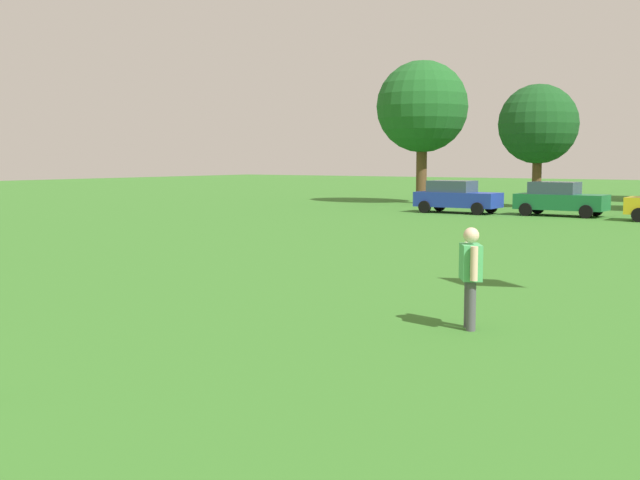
# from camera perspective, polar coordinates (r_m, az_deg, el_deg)

# --- Properties ---
(ground_plane) EXTENTS (160.00, 160.00, 0.00)m
(ground_plane) POSITION_cam_1_polar(r_m,az_deg,el_deg) (33.50, 15.47, 0.85)
(ground_plane) COLOR #387528
(adult_bystander) EXTENTS (0.55, 0.70, 1.69)m
(adult_bystander) POSITION_cam_1_polar(r_m,az_deg,el_deg) (13.23, 10.79, -2.07)
(adult_bystander) COLOR #4C4C51
(adult_bystander) RESTS_ON ground
(parked_car_blue_0) EXTENTS (4.30, 2.02, 1.68)m
(parked_car_blue_0) POSITION_cam_1_polar(r_m,az_deg,el_deg) (41.76, 9.79, 3.10)
(parked_car_blue_0) COLOR #1E38AD
(parked_car_blue_0) RESTS_ON ground
(parked_car_green_1) EXTENTS (4.30, 2.02, 1.68)m
(parked_car_green_1) POSITION_cam_1_polar(r_m,az_deg,el_deg) (40.72, 16.85, 2.87)
(parked_car_green_1) COLOR #196B38
(parked_car_green_1) RESTS_ON ground
(tree_far_left) EXTENTS (5.73, 5.73, 8.93)m
(tree_far_left) POSITION_cam_1_polar(r_m,az_deg,el_deg) (50.66, 7.37, 9.47)
(tree_far_left) COLOR brown
(tree_far_left) RESTS_ON ground
(tree_left) EXTENTS (4.52, 4.52, 7.04)m
(tree_left) POSITION_cam_1_polar(r_m,az_deg,el_deg) (47.15, 15.43, 8.02)
(tree_left) COLOR brown
(tree_left) RESTS_ON ground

